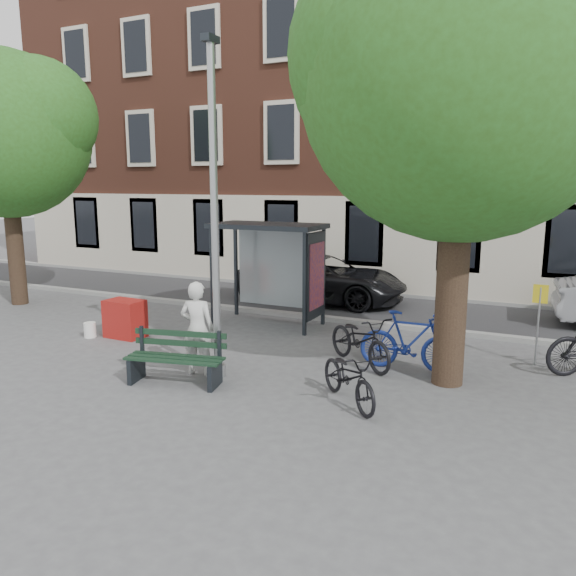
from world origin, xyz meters
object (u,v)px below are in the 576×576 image
at_px(bike_a, 360,340).
at_px(red_stand, 125,319).
at_px(bench, 176,361).
at_px(bike_b, 410,341).
at_px(painter, 197,328).
at_px(bus_shelter, 283,251).
at_px(car_dark, 322,279).
at_px(lamppost, 215,230).
at_px(notice_sign, 539,309).
at_px(bike_c, 349,377).

distance_m(bike_a, red_stand, 5.73).
distance_m(bench, bike_b, 4.48).
bearing_deg(painter, bus_shelter, -99.33).
xyz_separation_m(bike_a, car_dark, (-3.01, 5.44, 0.19)).
xyz_separation_m(bike_b, red_stand, (-6.70, -0.46, -0.14)).
bearing_deg(car_dark, bus_shelter, -178.57).
bearing_deg(painter, car_dark, -99.03).
relative_size(lamppost, bus_shelter, 2.14).
xyz_separation_m(bus_shelter, notice_sign, (6.04, -0.76, -0.77)).
xyz_separation_m(bike_c, car_dark, (-3.48, 7.45, 0.25)).
xyz_separation_m(bus_shelter, bench, (0.10, -4.72, -1.49)).
xyz_separation_m(painter, bench, (-0.10, -0.57, -0.48)).
bearing_deg(bike_a, painter, 162.35).
bearing_deg(car_dark, red_stand, 153.11).
bearing_deg(red_stand, bike_b, 3.94).
relative_size(car_dark, red_stand, 5.75).
height_order(painter, red_stand, painter).
relative_size(bike_a, notice_sign, 1.22).
bearing_deg(bike_c, bike_a, 56.77).
relative_size(lamppost, car_dark, 1.18).
relative_size(bike_c, notice_sign, 1.08).
bearing_deg(lamppost, car_dark, 96.24).
bearing_deg(painter, bike_a, -156.82).
xyz_separation_m(painter, car_dark, (-0.38, 7.30, -0.19)).
xyz_separation_m(bus_shelter, painter, (0.19, -4.16, -1.01)).
xyz_separation_m(bike_a, bike_b, (0.98, 0.08, 0.07)).
xyz_separation_m(bike_b, bike_c, (-0.51, -2.10, -0.12)).
bearing_deg(bike_a, notice_sign, -27.14).
height_order(lamppost, red_stand, lamppost).
distance_m(bus_shelter, red_stand, 4.20).
relative_size(bike_c, car_dark, 0.35).
bearing_deg(bus_shelter, notice_sign, -7.13).
distance_m(lamppost, bike_b, 4.31).
bearing_deg(red_stand, car_dark, 65.04).
relative_size(lamppost, bike_a, 3.05).
bearing_deg(painter, lamppost, 174.86).
xyz_separation_m(lamppost, bus_shelter, (-0.61, 4.11, -0.87)).
distance_m(lamppost, bus_shelter, 4.24).
xyz_separation_m(car_dark, red_stand, (-2.71, -5.82, -0.27)).
distance_m(bus_shelter, bike_c, 5.62).
height_order(lamppost, painter, lamppost).
distance_m(bus_shelter, car_dark, 3.37).
bearing_deg(car_dark, painter, -178.96).
height_order(bike_a, bike_c, bike_a).
distance_m(lamppost, red_stand, 4.44).
height_order(lamppost, bike_c, lamppost).
bearing_deg(red_stand, bike_a, 3.77).
bearing_deg(lamppost, notice_sign, 31.68).
bearing_deg(bike_a, bench, 168.74).
bearing_deg(painter, notice_sign, -161.80).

